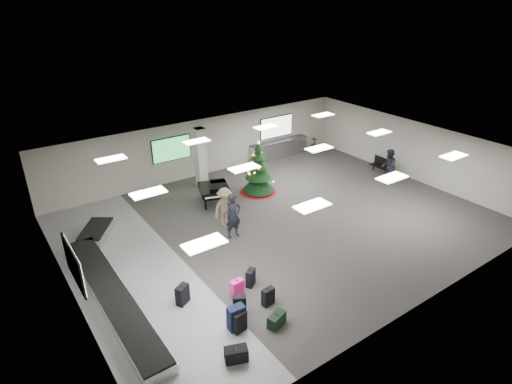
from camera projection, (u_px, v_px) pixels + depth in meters
ground at (282, 223)px, 19.28m from camera, size 18.00×18.00×0.00m
room_envelope at (267, 172)px, 18.57m from camera, size 18.02×14.02×3.21m
baggage_carousel at (109, 282)px, 15.05m from camera, size 2.28×9.71×0.43m
service_counter at (279, 149)px, 26.55m from camera, size 4.05×0.65×1.08m
suitcase_0 at (239, 322)px, 13.03m from camera, size 0.48×0.32×0.71m
suitcase_1 at (239, 305)px, 13.76m from camera, size 0.48×0.40×0.68m
pink_suitcase at (237, 289)px, 14.44m from camera, size 0.46×0.28×0.72m
suitcase_3 at (251, 278)px, 15.08m from camera, size 0.48×0.43×0.66m
navy_suitcase at (236, 318)px, 13.11m from camera, size 0.55×0.34×0.84m
green_duffel at (277, 320)px, 13.30m from camera, size 0.71×0.51×0.45m
suitcase_7 at (268, 297)px, 14.15m from camera, size 0.45×0.27×0.65m
suitcase_8 at (182, 295)px, 14.19m from camera, size 0.54×0.46×0.72m
black_duffel at (236, 354)px, 12.04m from camera, size 0.74×0.57×0.45m
christmas_tree at (258, 175)px, 21.82m from camera, size 1.98×1.98×2.83m
grand_piano at (214, 190)px, 20.74m from camera, size 1.87×2.13×1.02m
bench at (382, 165)px, 24.32m from camera, size 0.47×1.37×0.87m
traveler_a at (233, 216)px, 17.80m from camera, size 0.73×0.49×1.97m
traveler_b at (225, 207)px, 18.70m from camera, size 1.27×0.88×1.81m
traveler_bench at (388, 167)px, 22.81m from camera, size 1.18×1.11×1.92m
potted_plant_left at (249, 165)px, 24.42m from camera, size 0.61×0.58×0.87m
potted_plant_right at (314, 143)px, 27.93m from camera, size 0.62×0.62×0.82m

